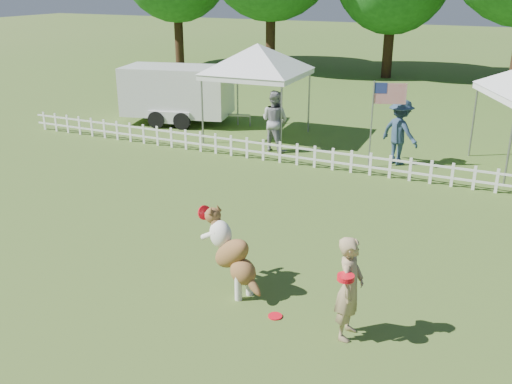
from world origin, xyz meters
TOP-DOWN VIEW (x-y plane):
  - ground at (0.00, 0.00)m, footprint 120.00×120.00m
  - picket_fence at (0.00, 7.00)m, footprint 22.00×0.08m
  - handler at (1.77, -0.01)m, footprint 0.37×0.56m
  - dog at (-0.25, 0.40)m, footprint 1.33×0.88m
  - frisbee_on_turf at (0.67, -0.01)m, footprint 0.25×0.25m
  - canopy_tent_left at (-3.93, 9.14)m, footprint 2.86×2.86m
  - cargo_trailer at (-7.28, 9.78)m, footprint 4.82×2.95m
  - flag_pole at (0.04, 7.69)m, footprint 0.86×0.38m
  - spectator_a at (-2.86, 8.03)m, footprint 0.99×0.85m
  - spectator_b at (0.67, 8.29)m, footprint 1.32×1.12m

SIDE VIEW (x-z plane):
  - ground at x=0.00m, z-range 0.00..0.00m
  - frisbee_on_turf at x=0.67m, z-range 0.00..0.02m
  - picket_fence at x=0.00m, z-range 0.00..0.60m
  - dog at x=-0.25m, z-range 0.00..1.31m
  - handler at x=1.77m, z-range 0.00..1.51m
  - spectator_a at x=-2.86m, z-range 0.00..1.77m
  - spectator_b at x=0.67m, z-range 0.00..1.77m
  - cargo_trailer at x=-7.28m, z-range 0.00..1.98m
  - flag_pole at x=0.04m, z-range 0.00..2.29m
  - canopy_tent_left at x=-3.93m, z-range 0.00..2.84m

